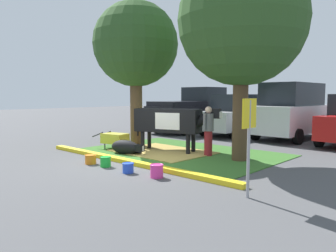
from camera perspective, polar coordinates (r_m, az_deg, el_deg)
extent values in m
plane|color=#4C4C4F|center=(9.82, -4.78, -6.26)|extent=(80.00, 80.00, 0.00)
cube|color=#386B28|center=(11.37, 2.18, -4.60)|extent=(6.58, 4.51, 0.02)
cube|color=yellow|center=(9.70, -7.19, -6.08)|extent=(7.78, 0.24, 0.12)
cube|color=tan|center=(11.42, -1.03, -4.48)|extent=(3.26, 2.48, 0.04)
cylinder|color=brown|center=(12.72, -5.52, 2.69)|extent=(0.47, 0.47, 2.78)
sphere|color=#2D5123|center=(12.85, -5.62, 13.96)|extent=(3.22, 3.22, 3.22)
cylinder|color=#4C3823|center=(10.06, 12.39, 1.98)|extent=(0.45, 0.45, 2.81)
sphere|color=#2D5123|center=(10.28, 12.71, 17.34)|extent=(3.77, 3.77, 3.77)
cube|color=black|center=(11.38, -0.06, 0.99)|extent=(2.40, 1.36, 0.80)
cube|color=white|center=(11.31, 0.63, 0.97)|extent=(1.08, 0.96, 0.56)
cylinder|color=black|center=(10.87, 6.29, 1.28)|extent=(0.70, 0.50, 0.58)
cube|color=black|center=(10.75, 7.91, 2.19)|extent=(0.50, 0.38, 0.32)
cube|color=white|center=(10.70, 8.93, 1.94)|extent=(0.17, 0.23, 0.20)
cylinder|color=black|center=(11.35, 4.42, -2.87)|extent=(0.14, 0.14, 0.71)
cylinder|color=black|center=(10.89, 3.49, -3.21)|extent=(0.14, 0.14, 0.71)
cylinder|color=black|center=(12.07, -3.26, -2.37)|extent=(0.14, 0.14, 0.71)
cylinder|color=black|center=(11.64, -4.42, -2.66)|extent=(0.14, 0.14, 0.71)
cylinder|color=black|center=(11.96, -5.25, -0.02)|extent=(0.06, 0.06, 0.70)
ellipsoid|color=black|center=(11.14, -7.45, -3.65)|extent=(1.17, 0.69, 0.48)
cube|color=black|center=(10.77, -4.95, -3.83)|extent=(0.31, 0.25, 0.22)
cube|color=silver|center=(10.70, -4.43, -3.88)|extent=(0.08, 0.11, 0.16)
cylinder|color=black|center=(11.10, -5.44, -4.61)|extent=(0.36, 0.17, 0.10)
cylinder|color=maroon|center=(10.75, 6.98, -3.04)|extent=(0.26, 0.26, 0.83)
cylinder|color=slate|center=(10.67, 7.02, 0.66)|extent=(0.34, 0.34, 0.57)
sphere|color=beige|center=(10.65, 7.05, 2.79)|extent=(0.22, 0.22, 0.22)
cylinder|color=slate|center=(10.49, 6.36, 0.75)|extent=(0.09, 0.09, 0.54)
cylinder|color=slate|center=(10.86, 7.66, 0.88)|extent=(0.09, 0.09, 0.54)
cube|color=gold|center=(12.21, -9.17, -2.13)|extent=(1.00, 0.77, 0.36)
cylinder|color=black|center=(11.92, -7.32, -3.35)|extent=(0.37, 0.17, 0.36)
cylinder|color=black|center=(12.60, -9.54, -3.18)|extent=(0.04, 0.04, 0.24)
cylinder|color=black|center=(12.28, -10.89, -3.43)|extent=(0.04, 0.04, 0.24)
cylinder|color=black|center=(12.78, -10.76, -1.28)|extent=(0.53, 0.15, 0.23)
cylinder|color=black|center=(12.46, -12.11, -1.47)|extent=(0.53, 0.15, 0.23)
cylinder|color=#99999E|center=(6.47, 13.77, -3.98)|extent=(0.06, 0.06, 1.88)
cube|color=yellow|center=(6.40, 13.91, 2.14)|extent=(0.06, 0.44, 0.56)
cylinder|color=orange|center=(9.79, -13.26, -5.66)|extent=(0.32, 0.32, 0.26)
torus|color=orange|center=(9.76, -13.27, -4.91)|extent=(0.34, 0.34, 0.02)
cylinder|color=green|center=(9.30, -10.76, -6.13)|extent=(0.29, 0.29, 0.28)
torus|color=green|center=(9.28, -10.78, -5.30)|extent=(0.31, 0.31, 0.02)
cylinder|color=blue|center=(8.50, -6.93, -7.26)|extent=(0.28, 0.28, 0.25)
torus|color=blue|center=(8.48, -6.94, -6.45)|extent=(0.31, 0.31, 0.02)
cylinder|color=#EA3893|center=(7.98, -1.97, -7.84)|extent=(0.31, 0.31, 0.31)
torus|color=#EA3893|center=(7.94, -1.97, -6.75)|extent=(0.33, 0.33, 0.02)
cube|color=black|center=(18.09, 4.34, 1.83)|extent=(2.18, 5.46, 1.10)
cube|color=black|center=(18.78, 6.24, 5.15)|extent=(1.90, 1.86, 1.00)
cube|color=black|center=(17.15, 1.71, 3.90)|extent=(1.99, 2.76, 0.24)
cylinder|color=black|center=(20.11, 5.41, 0.60)|extent=(0.24, 0.65, 0.64)
cylinder|color=black|center=(18.91, 10.10, 0.24)|extent=(0.24, 0.65, 0.64)
cylinder|color=black|center=(17.55, -1.89, -0.06)|extent=(0.24, 0.65, 0.64)
cylinder|color=black|center=(16.16, 2.97, -0.53)|extent=(0.24, 0.65, 0.64)
cube|color=#B7B7BC|center=(16.66, 11.83, 1.09)|extent=(1.94, 4.46, 0.90)
cube|color=black|center=(16.62, 11.89, 4.01)|extent=(1.66, 2.25, 0.80)
cylinder|color=black|center=(18.38, 11.89, 0.07)|extent=(0.24, 0.65, 0.64)
cylinder|color=black|center=(17.47, 16.84, -0.31)|extent=(0.24, 0.65, 0.64)
cylinder|color=black|center=(16.07, 6.32, -0.59)|extent=(0.24, 0.65, 0.64)
cylinder|color=black|center=(15.02, 11.70, -1.09)|extent=(0.24, 0.65, 0.64)
cube|color=silver|center=(15.91, 20.66, 1.20)|extent=(2.05, 4.66, 1.20)
cube|color=black|center=(15.87, 20.80, 5.17)|extent=(1.78, 3.25, 1.00)
cylinder|color=black|center=(17.71, 19.79, -0.33)|extent=(0.24, 0.65, 0.64)
cylinder|color=black|center=(16.99, 25.59, -0.76)|extent=(0.24, 0.65, 0.64)
cylinder|color=black|center=(15.06, 14.95, -1.14)|extent=(0.24, 0.65, 0.64)
cylinder|color=black|center=(14.22, 21.60, -1.71)|extent=(0.24, 0.65, 0.64)
cylinder|color=black|center=(13.77, 24.76, -2.04)|extent=(0.24, 0.65, 0.64)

